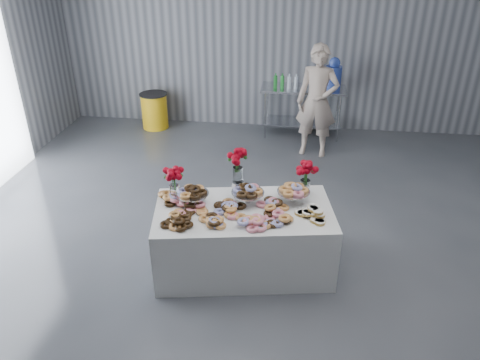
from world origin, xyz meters
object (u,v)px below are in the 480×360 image
object	(u,v)px
person	(317,102)
water_jug	(333,75)
prep_table	(303,103)
trash_barrel	(155,111)
display_table	(244,238)

from	to	relation	value
person	water_jug	bearing A→B (deg)	80.60
prep_table	trash_barrel	world-z (taller)	prep_table
display_table	prep_table	size ratio (longest dim) A/B	1.27
prep_table	display_table	bearing A→B (deg)	-98.40
water_jug	prep_table	bearing A→B (deg)	180.00
prep_table	water_jug	distance (m)	0.73
water_jug	trash_barrel	xyz separation A→B (m)	(-3.28, -0.00, -0.81)
trash_barrel	prep_table	bearing A→B (deg)	0.00
water_jug	person	bearing A→B (deg)	-108.98
prep_table	trash_barrel	distance (m)	2.80
display_table	person	distance (m)	3.31
person	trash_barrel	size ratio (longest dim) A/B	2.74
trash_barrel	display_table	bearing A→B (deg)	-60.95
display_table	water_jug	distance (m)	4.18
person	trash_barrel	world-z (taller)	person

